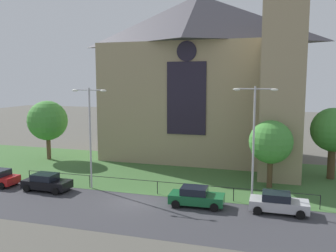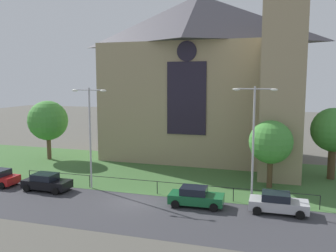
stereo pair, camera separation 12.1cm
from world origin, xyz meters
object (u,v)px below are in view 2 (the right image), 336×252
(parked_car_silver, at_px, (278,203))
(parked_car_green, at_px, (196,197))
(streetlamp_near, at_px, (90,126))
(parked_car_black, at_px, (47,182))
(tree_right_far, at_px, (333,130))
(tree_left_far, at_px, (48,121))
(streetlamp_far, at_px, (254,131))
(church_building, at_px, (203,75))
(tree_right_near, at_px, (271,142))

(parked_car_silver, bearing_deg, parked_car_green, -176.88)
(streetlamp_near, relative_size, parked_car_black, 2.15)
(tree_right_far, relative_size, tree_left_far, 0.98)
(streetlamp_far, bearing_deg, streetlamp_near, 180.00)
(church_building, height_order, parked_car_black, church_building)
(church_building, relative_size, tree_left_far, 3.61)
(tree_right_near, height_order, streetlamp_far, streetlamp_far)
(parked_car_green, bearing_deg, tree_right_far, 43.59)
(tree_right_near, bearing_deg, parked_car_black, -160.58)
(parked_car_black, xyz_separation_m, parked_car_green, (13.53, -0.06, 0.00))
(tree_left_far, height_order, parked_car_silver, tree_left_far)
(tree_right_far, xyz_separation_m, parked_car_black, (-24.62, -11.45, -4.09))
(parked_car_green, distance_m, parked_car_silver, 6.11)
(church_building, bearing_deg, parked_car_green, -80.13)
(tree_left_far, bearing_deg, church_building, 19.67)
(church_building, distance_m, parked_car_green, 20.17)
(tree_right_far, xyz_separation_m, tree_left_far, (-32.09, -0.40, -0.06))
(tree_right_far, xyz_separation_m, parked_car_green, (-11.10, -11.51, -4.09))
(tree_right_far, relative_size, parked_car_silver, 1.67)
(tree_right_near, distance_m, tree_left_far, 26.71)
(tree_left_far, bearing_deg, parked_car_green, -27.89)
(tree_right_near, bearing_deg, streetlamp_far, -104.30)
(tree_left_far, xyz_separation_m, parked_car_green, (20.99, -11.11, -4.03))
(tree_right_far, relative_size, parked_car_green, 1.65)
(parked_car_silver, bearing_deg, streetlamp_far, 143.15)
(church_building, xyz_separation_m, parked_car_silver, (9.15, -17.15, -9.53))
(tree_left_far, relative_size, parked_car_silver, 1.71)
(parked_car_black, relative_size, parked_car_silver, 1.00)
(parked_car_black, distance_m, parked_car_silver, 19.63)
(parked_car_green, bearing_deg, parked_car_black, 177.31)
(church_building, distance_m, parked_car_silver, 21.64)
(tree_right_far, distance_m, streetlamp_near, 23.28)
(tree_right_near, height_order, tree_left_far, tree_left_far)
(tree_right_far, bearing_deg, parked_car_green, -133.96)
(church_building, xyz_separation_m, tree_right_near, (8.39, -10.81, -6.10))
(streetlamp_near, xyz_separation_m, parked_car_green, (10.07, -1.85, -4.94))
(tree_right_near, bearing_deg, parked_car_silver, -83.22)
(streetlamp_far, bearing_deg, tree_left_far, 159.75)
(parked_car_green, relative_size, parked_car_silver, 1.01)
(church_building, xyz_separation_m, parked_car_green, (3.05, -17.52, -9.53))
(streetlamp_far, distance_m, parked_car_silver, 5.63)
(tree_right_far, height_order, streetlamp_far, streetlamp_far)
(parked_car_black, bearing_deg, parked_car_silver, 1.06)
(streetlamp_far, relative_size, parked_car_silver, 2.20)
(parked_car_black, bearing_deg, church_building, 59.17)
(tree_right_far, bearing_deg, tree_right_near, -140.15)
(tree_right_far, bearing_deg, church_building, 156.99)
(streetlamp_far, height_order, parked_car_silver, streetlamp_far)
(church_building, height_order, tree_left_far, church_building)
(parked_car_black, bearing_deg, tree_right_near, 19.55)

